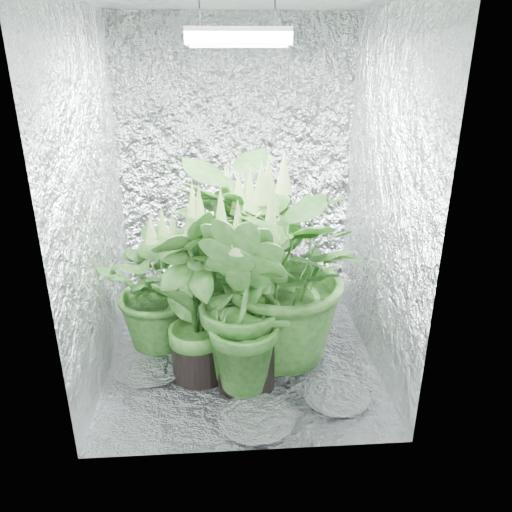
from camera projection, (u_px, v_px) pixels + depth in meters
The scene contains 12 objects.
ground at pixel (242, 355), 3.12m from camera, with size 1.60×1.60×0.00m, color silver.
walls at pixel (240, 201), 2.74m from camera, with size 1.62×1.62×2.00m.
grow_lamp at pixel (238, 37), 2.42m from camera, with size 0.50×0.30×0.22m.
plant_a at pixel (162, 285), 3.07m from camera, with size 0.91×0.91×0.91m.
plant_b at pixel (244, 255), 3.31m from camera, with size 0.74×0.74×1.12m.
plant_c at pixel (263, 253), 3.55m from camera, with size 0.61×0.61×0.95m.
plant_d at pixel (230, 273), 2.95m from camera, with size 0.85×0.85×1.19m.
plant_e at pixel (277, 270), 2.81m from camera, with size 1.35×1.35×1.29m.
plant_f at pixel (197, 297), 2.74m from camera, with size 0.74×0.74×1.13m.
plant_g at pixel (245, 305), 2.65m from camera, with size 0.78×0.78×1.13m.
circulation_fan at pixel (319, 286), 3.68m from camera, with size 0.19×0.31×0.37m.
plant_label at pixel (259, 342), 2.71m from camera, with size 0.05×0.01×0.09m, color white.
Camera 1 is at (-0.09, -2.64, 1.77)m, focal length 35.00 mm.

